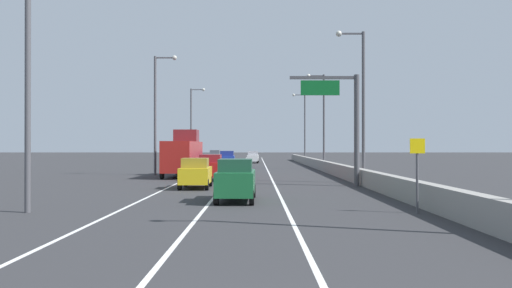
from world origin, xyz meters
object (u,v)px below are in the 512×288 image
(lamp_post_right_third, at_px, (322,115))
(car_yellow_0, at_px, (196,173))
(lamp_post_left_far, at_px, (193,121))
(lamp_post_left_near, at_px, (34,56))
(lamp_post_right_fourth, at_px, (303,123))
(lamp_post_left_mid, at_px, (158,107))
(overhead_sign_gantry, at_px, (346,116))
(speed_advisory_sign, at_px, (417,169))
(box_truck, at_px, (183,155))
(car_gray_1, at_px, (215,156))
(car_blue_2, at_px, (227,159))
(lamp_post_right_second, at_px, (360,96))
(car_green_4, at_px, (236,180))
(car_white_3, at_px, (253,157))
(car_red_5, at_px, (211,168))

(lamp_post_right_third, relative_size, car_yellow_0, 2.68)
(lamp_post_left_far, bearing_deg, lamp_post_left_near, -89.79)
(lamp_post_right_third, bearing_deg, lamp_post_left_near, -112.17)
(lamp_post_right_fourth, bearing_deg, lamp_post_left_mid, -114.78)
(overhead_sign_gantry, height_order, speed_advisory_sign, overhead_sign_gantry)
(overhead_sign_gantry, relative_size, box_truck, 0.80)
(lamp_post_left_near, relative_size, car_gray_1, 2.49)
(lamp_post_right_fourth, relative_size, car_blue_2, 2.59)
(lamp_post_right_second, height_order, lamp_post_left_near, same)
(lamp_post_right_fourth, relative_size, lamp_post_left_mid, 1.00)
(lamp_post_right_second, relative_size, car_green_4, 2.42)
(overhead_sign_gantry, relative_size, lamp_post_left_mid, 0.67)
(car_white_3, bearing_deg, lamp_post_left_near, -97.59)
(lamp_post_left_mid, relative_size, car_white_3, 2.31)
(car_yellow_0, bearing_deg, car_blue_2, 89.50)
(lamp_post_left_far, bearing_deg, lamp_post_right_fourth, 25.71)
(lamp_post_left_mid, xyz_separation_m, car_red_5, (5.63, -7.88, -5.32))
(speed_advisory_sign, xyz_separation_m, lamp_post_right_third, (1.24, 41.24, 4.58))
(overhead_sign_gantry, bearing_deg, box_truck, 137.30)
(lamp_post_right_second, xyz_separation_m, lamp_post_right_third, (0.08, 23.52, 0.00))
(box_truck, bearing_deg, car_white_3, 81.14)
(speed_advisory_sign, distance_m, box_truck, 29.06)
(overhead_sign_gantry, bearing_deg, car_green_4, -125.35)
(overhead_sign_gantry, distance_m, speed_advisory_sign, 14.83)
(car_gray_1, bearing_deg, car_green_4, -84.80)
(lamp_post_right_fourth, xyz_separation_m, lamp_post_left_mid, (-16.78, -36.34, 0.00))
(car_yellow_0, xyz_separation_m, car_green_4, (2.87, -8.04, 0.07))
(lamp_post_left_mid, height_order, car_blue_2, lamp_post_left_mid)
(car_blue_2, bearing_deg, car_gray_1, 97.49)
(lamp_post_right_third, height_order, car_red_5, lamp_post_right_third)
(overhead_sign_gantry, bearing_deg, car_yellow_0, -169.44)
(speed_advisory_sign, bearing_deg, lamp_post_right_second, 86.27)
(lamp_post_left_near, distance_m, car_gray_1, 70.63)
(car_gray_1, relative_size, car_white_3, 0.93)
(lamp_post_right_second, xyz_separation_m, lamp_post_left_near, (-16.64, -17.52, 0.00))
(lamp_post_right_third, distance_m, lamp_post_left_mid, 21.18)
(car_gray_1, xyz_separation_m, car_blue_2, (3.42, -26.00, 0.05))
(lamp_post_left_mid, distance_m, car_yellow_0, 17.46)
(car_green_4, bearing_deg, lamp_post_left_far, 99.01)
(box_truck, bearing_deg, car_blue_2, 81.19)
(lamp_post_left_near, distance_m, car_red_5, 21.73)
(overhead_sign_gantry, xyz_separation_m, lamp_post_left_near, (-15.05, -14.32, 1.61))
(car_yellow_0, distance_m, car_white_3, 51.65)
(car_yellow_0, distance_m, car_red_5, 7.87)
(overhead_sign_gantry, height_order, car_green_4, overhead_sign_gantry)
(car_yellow_0, relative_size, box_truck, 0.44)
(lamp_post_left_near, bearing_deg, lamp_post_right_third, 67.83)
(car_red_5, bearing_deg, lamp_post_left_far, 98.97)
(lamp_post_right_third, xyz_separation_m, lamp_post_right_fourth, (-0.09, 23.52, 0.00))
(speed_advisory_sign, xyz_separation_m, car_gray_1, (-13.45, 70.60, -0.76))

